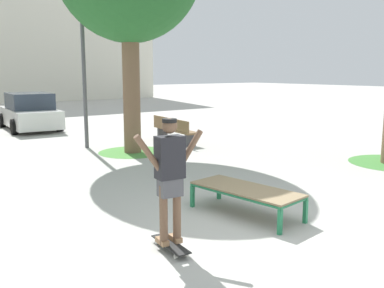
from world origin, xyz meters
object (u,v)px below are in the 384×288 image
(skate_box, at_px, (246,191))
(park_bench, at_px, (174,129))
(skateboard, at_px, (171,245))
(skater, at_px, (170,173))
(car_white, at_px, (30,113))
(light_post, at_px, (82,22))

(skate_box, distance_m, park_bench, 7.57)
(skate_box, relative_size, skateboard, 2.42)
(skater, height_order, car_white, skater)
(light_post, bearing_deg, skate_box, -93.63)
(skater, xyz_separation_m, car_white, (2.20, 13.59, -0.38))
(skateboard, bearing_deg, skate_box, 13.87)
(skater, bearing_deg, park_bench, 55.12)
(car_white, xyz_separation_m, park_bench, (2.88, -6.30, -0.24))
(skateboard, height_order, car_white, car_white)
(car_white, distance_m, light_post, 6.32)
(skater, relative_size, car_white, 0.39)
(skateboard, distance_m, skater, 0.99)
(skate_box, height_order, skater, skater)
(skateboard, height_order, park_bench, park_bench)
(park_bench, distance_m, light_post, 4.44)
(park_bench, relative_size, light_post, 0.42)
(park_bench, bearing_deg, skater, -124.88)
(skate_box, xyz_separation_m, light_post, (0.49, 7.65, 3.41))
(skater, bearing_deg, skate_box, 13.82)
(car_white, bearing_deg, park_bench, -65.44)
(skate_box, xyz_separation_m, car_white, (0.38, 13.14, 0.28))
(skater, height_order, park_bench, skater)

